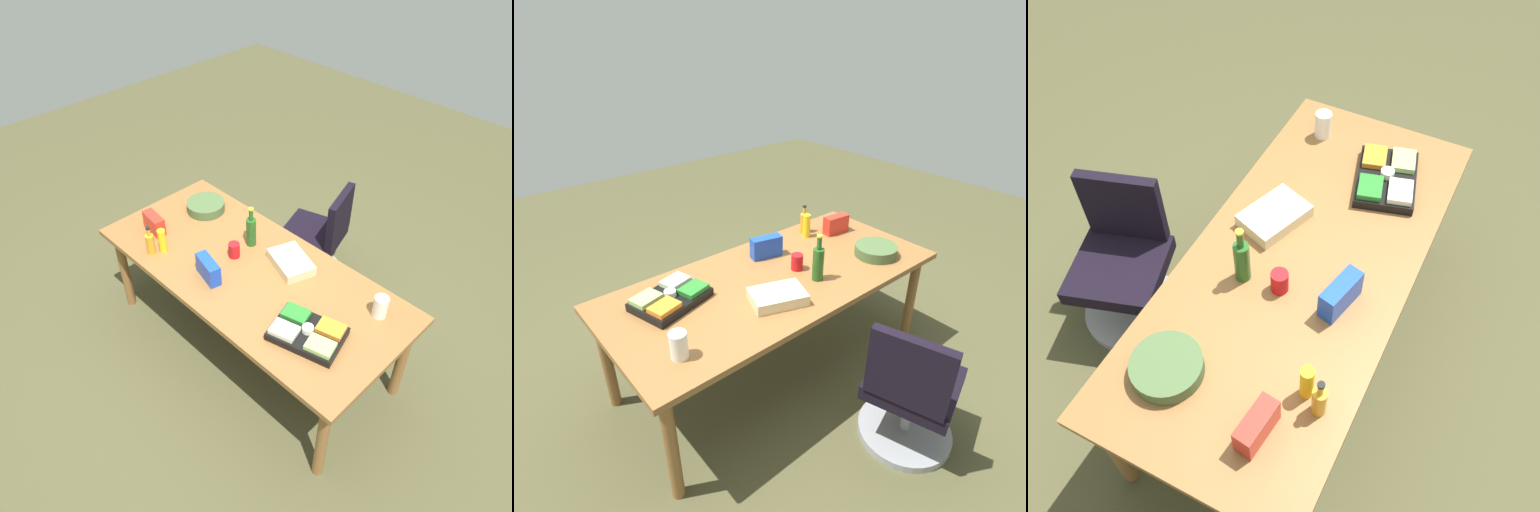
% 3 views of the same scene
% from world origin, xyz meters
% --- Properties ---
extents(ground_plane, '(10.00, 10.00, 0.00)m').
position_xyz_m(ground_plane, '(0.00, 0.00, 0.00)').
color(ground_plane, '#48462A').
extents(conference_table, '(2.23, 1.01, 0.77)m').
position_xyz_m(conference_table, '(0.00, 0.00, 0.70)').
color(conference_table, brown).
rests_on(conference_table, ground).
extents(office_chair, '(0.60, 0.60, 0.88)m').
position_xyz_m(office_chair, '(0.19, -0.98, 0.34)').
color(office_chair, gray).
rests_on(office_chair, ground).
extents(veggie_tray, '(0.48, 0.40, 0.09)m').
position_xyz_m(veggie_tray, '(-0.66, 0.17, 0.81)').
color(veggie_tray, black).
rests_on(veggie_tray, conference_table).
extents(sheet_cake, '(0.38, 0.32, 0.07)m').
position_xyz_m(sheet_cake, '(-0.17, -0.23, 0.81)').
color(sheet_cake, beige).
rests_on(sheet_cake, conference_table).
extents(mayo_jar, '(0.11, 0.11, 0.15)m').
position_xyz_m(mayo_jar, '(-0.85, -0.28, 0.85)').
color(mayo_jar, white).
rests_on(mayo_jar, conference_table).
extents(salad_bowl, '(0.37, 0.37, 0.08)m').
position_xyz_m(salad_bowl, '(0.75, -0.24, 0.81)').
color(salad_bowl, '#435C34').
rests_on(salad_bowl, conference_table).
extents(dressing_bottle, '(0.07, 0.07, 0.22)m').
position_xyz_m(dressing_bottle, '(0.63, 0.37, 0.86)').
color(dressing_bottle, orange).
rests_on(dressing_bottle, conference_table).
extents(mustard_bottle, '(0.07, 0.07, 0.18)m').
position_xyz_m(mustard_bottle, '(0.58, 0.30, 0.86)').
color(mustard_bottle, yellow).
rests_on(mustard_bottle, conference_table).
extents(chip_bag_red, '(0.21, 0.10, 0.14)m').
position_xyz_m(chip_bag_red, '(0.81, 0.20, 0.84)').
color(chip_bag_red, red).
rests_on(chip_bag_red, conference_table).
extents(red_solo_cup, '(0.10, 0.10, 0.11)m').
position_xyz_m(red_solo_cup, '(0.18, -0.02, 0.83)').
color(red_solo_cup, red).
rests_on(red_solo_cup, conference_table).
extents(wine_bottle, '(0.08, 0.08, 0.31)m').
position_xyz_m(wine_bottle, '(0.20, -0.20, 0.90)').
color(wine_bottle, '#20531B').
rests_on(wine_bottle, conference_table).
extents(chip_bag_blue, '(0.23, 0.13, 0.15)m').
position_xyz_m(chip_bag_blue, '(0.14, 0.25, 0.85)').
color(chip_bag_blue, blue).
rests_on(chip_bag_blue, conference_table).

